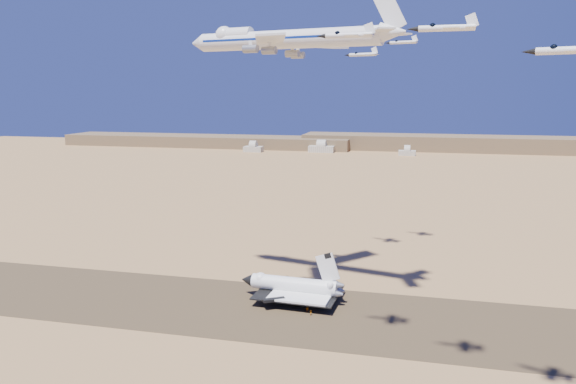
% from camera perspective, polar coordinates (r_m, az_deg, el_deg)
% --- Properties ---
extents(ground, '(1200.00, 1200.00, 0.00)m').
position_cam_1_polar(ground, '(193.96, -4.56, -11.67)').
color(ground, '#A9804B').
rests_on(ground, ground).
extents(runway, '(600.00, 50.00, 0.06)m').
position_cam_1_polar(runway, '(193.95, -4.56, -11.66)').
color(runway, brown).
rests_on(runway, ground).
extents(ridgeline, '(960.00, 90.00, 18.00)m').
position_cam_1_polar(ridgeline, '(701.16, 14.22, 4.67)').
color(ridgeline, brown).
rests_on(ridgeline, ground).
extents(hangars, '(200.50, 29.50, 30.00)m').
position_cam_1_polar(hangars, '(663.80, 2.99, 4.42)').
color(hangars, beige).
rests_on(hangars, ground).
extents(shuttle, '(37.26, 24.10, 18.33)m').
position_cam_1_polar(shuttle, '(198.61, 0.53, -9.58)').
color(shuttle, white).
rests_on(shuttle, runway).
extents(carrier_747, '(76.88, 58.10, 19.10)m').
position_cam_1_polar(carrier_747, '(190.53, -0.80, 15.23)').
color(carrier_747, white).
extents(crew_a, '(0.47, 0.63, 1.59)m').
position_cam_1_polar(crew_a, '(191.00, 2.06, -11.72)').
color(crew_a, '#C1620B').
rests_on(crew_a, runway).
extents(crew_b, '(0.65, 0.90, 1.66)m').
position_cam_1_polar(crew_b, '(187.38, 2.35, -12.16)').
color(crew_b, '#C1620B').
rests_on(crew_b, runway).
extents(crew_c, '(1.14, 1.07, 1.77)m').
position_cam_1_polar(crew_c, '(189.80, 1.95, -11.84)').
color(crew_c, '#C1620B').
rests_on(crew_c, runway).
extents(chase_jet_a, '(14.08, 7.59, 3.50)m').
position_cam_1_polar(chase_jet_a, '(136.80, 6.08, 15.56)').
color(chase_jet_a, white).
extents(chase_jet_b, '(13.97, 7.48, 3.48)m').
position_cam_1_polar(chase_jet_b, '(121.28, 15.66, 15.76)').
color(chase_jet_b, white).
extents(chase_jet_c, '(14.73, 8.72, 3.79)m').
position_cam_1_polar(chase_jet_c, '(114.96, 26.71, 12.77)').
color(chase_jet_c, white).
extents(chase_jet_d, '(14.42, 8.45, 3.68)m').
position_cam_1_polar(chase_jet_d, '(234.49, 7.54, 13.68)').
color(chase_jet_d, white).
extents(chase_jet_e, '(13.96, 8.04, 3.54)m').
position_cam_1_polar(chase_jet_e, '(247.76, 11.54, 14.68)').
color(chase_jet_e, white).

